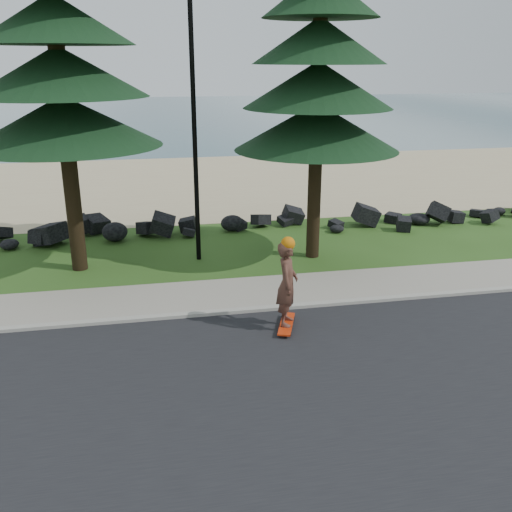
# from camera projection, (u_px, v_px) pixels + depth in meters

# --- Properties ---
(ground) EXTENTS (160.00, 160.00, 0.00)m
(ground) POSITION_uv_depth(u_px,v_px,m) (211.00, 300.00, 14.55)
(ground) COLOR #2A4B17
(ground) RESTS_ON ground
(road) EXTENTS (160.00, 7.00, 0.02)m
(road) POSITION_uv_depth(u_px,v_px,m) (239.00, 397.00, 10.38)
(road) COLOR black
(road) RESTS_ON ground
(kerb) EXTENTS (160.00, 0.20, 0.10)m
(kerb) POSITION_uv_depth(u_px,v_px,m) (215.00, 313.00, 13.70)
(kerb) COLOR #9F9B8F
(kerb) RESTS_ON ground
(sidewalk) EXTENTS (160.00, 2.00, 0.08)m
(sidewalk) POSITION_uv_depth(u_px,v_px,m) (210.00, 295.00, 14.73)
(sidewalk) COLOR gray
(sidewalk) RESTS_ON ground
(beach_sand) EXTENTS (160.00, 15.00, 0.01)m
(beach_sand) POSITION_uv_depth(u_px,v_px,m) (177.00, 183.00, 27.99)
(beach_sand) COLOR tan
(beach_sand) RESTS_ON ground
(ocean) EXTENTS (160.00, 58.00, 0.01)m
(ocean) POSITION_uv_depth(u_px,v_px,m) (157.00, 114.00, 61.83)
(ocean) COLOR #325460
(ocean) RESTS_ON ground
(seawall_boulders) EXTENTS (60.00, 2.40, 1.10)m
(seawall_boulders) POSITION_uv_depth(u_px,v_px,m) (192.00, 236.00, 19.74)
(seawall_boulders) COLOR black
(seawall_boulders) RESTS_ON ground
(lamp_post) EXTENTS (0.25, 0.14, 8.14)m
(lamp_post) POSITION_uv_depth(u_px,v_px,m) (194.00, 122.00, 16.16)
(lamp_post) COLOR black
(lamp_post) RESTS_ON ground
(skateboarder) EXTENTS (0.68, 1.20, 2.17)m
(skateboarder) POSITION_uv_depth(u_px,v_px,m) (287.00, 284.00, 12.68)
(skateboarder) COLOR red
(skateboarder) RESTS_ON ground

